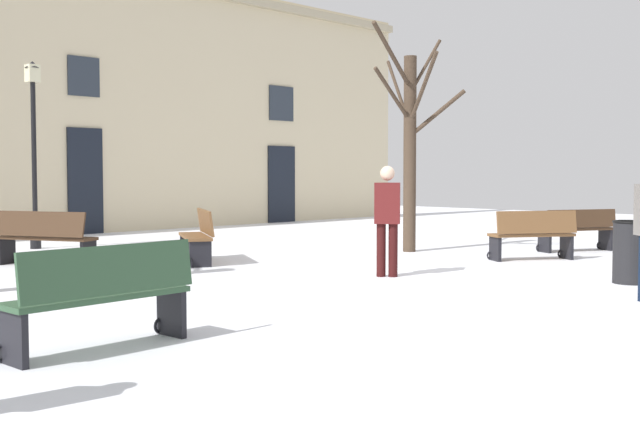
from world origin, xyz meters
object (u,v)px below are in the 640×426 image
at_px(bench_near_lamp, 198,235).
at_px(bench_far_corner, 44,237).
at_px(litter_bin, 630,252).
at_px(person_by_shop_door, 387,216).
at_px(streetlamp, 34,135).
at_px(tree_center, 410,142).
at_px(bench_back_to_back_right, 533,235).
at_px(bench_near_center_tree, 103,296).
at_px(bench_facing_shops, 577,229).

xyz_separation_m(bench_near_lamp, bench_far_corner, (-2.15, 1.41, 0.01)).
bearing_deg(bench_far_corner, litter_bin, -174.09).
bearing_deg(person_by_shop_door, bench_far_corner, -5.12).
bearing_deg(streetlamp, tree_center, -50.09).
relative_size(tree_center, streetlamp, 1.13).
bearing_deg(bench_far_corner, person_by_shop_door, -174.59).
xyz_separation_m(litter_bin, bench_back_to_back_right, (1.68, 2.48, 0.01)).
height_order(bench_near_lamp, bench_far_corner, same).
xyz_separation_m(tree_center, bench_near_lamp, (-4.09, 1.46, -1.70)).
height_order(tree_center, bench_back_to_back_right, tree_center).
distance_m(tree_center, streetlamp, 7.71).
relative_size(litter_bin, bench_far_corner, 0.50).
bearing_deg(litter_bin, bench_back_to_back_right, 55.95).
distance_m(bench_back_to_back_right, bench_near_center_tree, 9.18).
xyz_separation_m(tree_center, bench_near_center_tree, (-8.78, -3.47, -1.68)).
bearing_deg(bench_back_to_back_right, bench_facing_shops, -142.59).
relative_size(tree_center, person_by_shop_door, 2.61).
xyz_separation_m(tree_center, streetlamp, (-4.94, 5.91, 0.18)).
height_order(bench_back_to_back_right, person_by_shop_door, person_by_shop_door).
bearing_deg(bench_facing_shops, tree_center, -17.86).
relative_size(tree_center, bench_near_lamp, 2.80).
relative_size(bench_near_center_tree, person_by_shop_door, 1.05).
bearing_deg(bench_facing_shops, litter_bin, 62.12).
bearing_deg(bench_near_center_tree, person_by_shop_door, -168.53).
xyz_separation_m(bench_facing_shops, bench_near_center_tree, (-11.17, -1.12, 0.05)).
bearing_deg(bench_far_corner, bench_near_center_tree, 132.06).
xyz_separation_m(litter_bin, bench_far_corner, (-4.91, 7.87, 0.04)).
relative_size(bench_near_center_tree, bench_far_corner, 0.97).
relative_size(bench_near_lamp, person_by_shop_door, 0.93).
xyz_separation_m(streetlamp, bench_near_lamp, (0.86, -4.45, -1.88)).
distance_m(bench_near_lamp, person_by_shop_door, 3.68).
height_order(litter_bin, bench_far_corner, bench_far_corner).
bearing_deg(bench_facing_shops, bench_near_lamp, -3.86).
xyz_separation_m(tree_center, bench_far_corner, (-6.23, 2.87, -1.68)).
distance_m(streetlamp, bench_back_to_back_right, 10.14).
bearing_deg(bench_near_center_tree, streetlamp, -114.72).
bearing_deg(person_by_shop_door, bench_back_to_back_right, -133.62).
relative_size(bench_facing_shops, person_by_shop_door, 0.96).
distance_m(bench_near_lamp, bench_facing_shops, 7.52).
height_order(bench_near_lamp, bench_back_to_back_right, bench_near_lamp).
relative_size(bench_facing_shops, bench_far_corner, 0.89).
xyz_separation_m(streetlamp, person_by_shop_door, (1.75, -8.00, -1.43)).
distance_m(litter_bin, person_by_shop_door, 3.50).
relative_size(litter_bin, bench_near_center_tree, 0.51).
bearing_deg(bench_near_center_tree, bench_facing_shops, -176.80).
bearing_deg(litter_bin, tree_center, 75.25).
height_order(streetlamp, bench_near_center_tree, streetlamp).
bearing_deg(bench_near_center_tree, bench_back_to_back_right, -176.57).
distance_m(bench_facing_shops, bench_near_center_tree, 11.23).
bearing_deg(bench_far_corner, bench_near_lamp, -149.30).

